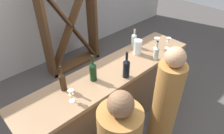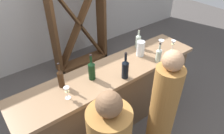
{
  "view_description": "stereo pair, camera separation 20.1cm",
  "coord_description": "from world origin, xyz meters",
  "views": [
    {
      "loc": [
        -1.41,
        -1.49,
        2.48
      ],
      "look_at": [
        0.0,
        0.0,
        1.01
      ],
      "focal_mm": 32.85,
      "sensor_mm": 36.0,
      "label": 1
    },
    {
      "loc": [
        -1.25,
        -1.62,
        2.48
      ],
      "look_at": [
        0.0,
        0.0,
        1.01
      ],
      "focal_mm": 32.85,
      "sensor_mm": 36.0,
      "label": 2
    }
  ],
  "objects": [
    {
      "name": "wine_glass_near_right",
      "position": [
        0.84,
        -0.04,
        1.08
      ],
      "size": [
        0.08,
        0.08,
        0.16
      ],
      "color": "white",
      "rests_on": "bar_counter"
    },
    {
      "name": "wine_bottle_center_near_black",
      "position": [
        0.03,
        -0.2,
        1.09
      ],
      "size": [
        0.08,
        0.08,
        0.34
      ],
      "color": "black",
      "rests_on": "bar_counter"
    },
    {
      "name": "wine_rack",
      "position": [
        0.48,
        1.65,
        0.89
      ],
      "size": [
        1.11,
        0.28,
        1.77
      ],
      "color": "brown",
      "rests_on": "ground"
    },
    {
      "name": "wine_bottle_second_right_clear_pale",
      "position": [
        0.6,
        -0.21,
        1.07
      ],
      "size": [
        0.07,
        0.07,
        0.27
      ],
      "color": "#B7C6B2",
      "rests_on": "bar_counter"
    },
    {
      "name": "wine_bottle_rightmost_clear_pale",
      "position": [
        0.64,
        0.21,
        1.08
      ],
      "size": [
        0.07,
        0.07,
        0.3
      ],
      "color": "#B7C6B2",
      "rests_on": "bar_counter"
    },
    {
      "name": "bar_counter",
      "position": [
        0.0,
        0.0,
        0.49
      ],
      "size": [
        2.54,
        0.58,
        0.96
      ],
      "color": "brown",
      "rests_on": "ground"
    },
    {
      "name": "wine_bottle_second_left_dark_green",
      "position": [
        -0.28,
        0.01,
        1.09
      ],
      "size": [
        0.08,
        0.08,
        0.33
      ],
      "color": "black",
      "rests_on": "bar_counter"
    },
    {
      "name": "person_center_guest",
      "position": [
        0.2,
        -0.69,
        0.7
      ],
      "size": [
        0.32,
        0.32,
        1.5
      ],
      "rotation": [
        0.0,
        0.0,
        1.63
      ],
      "color": "#9E6B33",
      "rests_on": "ground"
    },
    {
      "name": "wine_glass_near_center",
      "position": [
        -0.66,
        -0.1,
        1.06
      ],
      "size": [
        0.06,
        0.06,
        0.15
      ],
      "color": "white",
      "rests_on": "bar_counter"
    },
    {
      "name": "water_pitcher",
      "position": [
        0.52,
        0.04,
        1.07
      ],
      "size": [
        0.11,
        0.11,
        0.21
      ],
      "color": "silver",
      "rests_on": "bar_counter"
    },
    {
      "name": "ground_plane",
      "position": [
        0.0,
        0.0,
        0.0
      ],
      "size": [
        12.0,
        12.0,
        0.0
      ],
      "primitive_type": "plane",
      "color": "#4C4744"
    },
    {
      "name": "wine_glass_near_left",
      "position": [
        0.96,
        -0.15,
        1.08
      ],
      "size": [
        0.06,
        0.06,
        0.17
      ],
      "color": "white",
      "rests_on": "bar_counter"
    },
    {
      "name": "wine_bottle_leftmost_amber_brown",
      "position": [
        -0.63,
        0.11,
        1.08
      ],
      "size": [
        0.07,
        0.07,
        0.31
      ],
      "color": "#331E0F",
      "rests_on": "bar_counter"
    }
  ]
}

